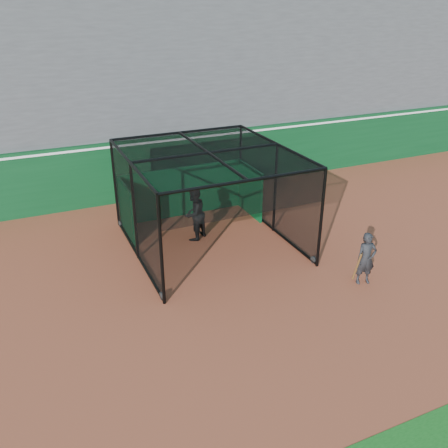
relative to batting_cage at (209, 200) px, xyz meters
name	(u,v)px	position (x,y,z in m)	size (l,w,h in m)	color
ground	(242,301)	(-0.50, -3.53, -1.58)	(120.00, 120.00, 0.00)	brown
outfield_wall	(152,166)	(-0.50, 4.97, -0.29)	(50.00, 0.50, 2.50)	#0A3C1A
grandstand	(123,74)	(-0.50, 8.75, 2.90)	(50.00, 7.85, 8.95)	#4C4C4F
batting_cage	(209,200)	(0.00, 0.00, 0.00)	(5.01, 5.58, 3.16)	black
batter	(194,214)	(-0.33, 0.53, -0.64)	(0.91, 0.71, 1.88)	black
on_deck_player	(366,259)	(3.13, -4.10, -0.79)	(0.65, 0.50, 1.57)	black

